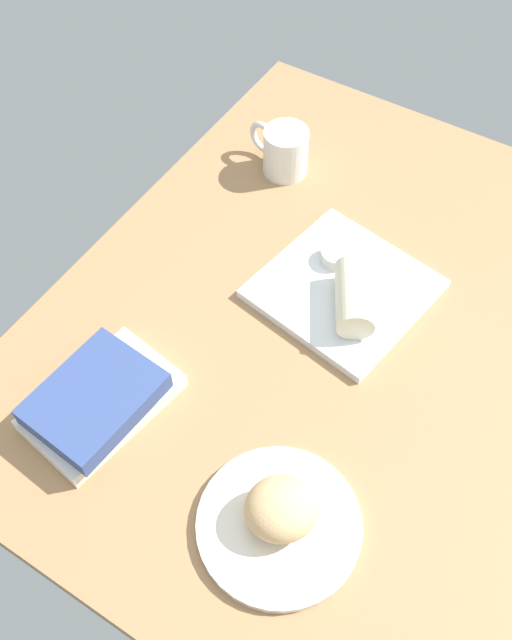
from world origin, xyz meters
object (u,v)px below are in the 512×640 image
(round_plate, at_px, (279,525))
(scone_pastry, at_px, (282,509))
(book_stack, at_px, (98,400))
(square_plate, at_px, (344,289))
(sauce_cup, at_px, (337,255))
(breakfast_wrap, at_px, (353,296))
(coffee_mug, at_px, (284,150))

(round_plate, height_order, scone_pastry, scone_pastry)
(book_stack, bearing_deg, round_plate, -92.27)
(square_plate, relative_size, sauce_cup, 4.75)
(book_stack, bearing_deg, breakfast_wrap, -33.29)
(round_plate, bearing_deg, book_stack, 87.73)
(sauce_cup, bearing_deg, round_plate, -161.20)
(scone_pastry, relative_size, square_plate, 0.39)
(round_plate, height_order, book_stack, book_stack)
(scone_pastry, distance_m, coffee_mug, 0.68)
(coffee_mug, bearing_deg, breakfast_wrap, -131.61)
(breakfast_wrap, relative_size, book_stack, 0.53)
(coffee_mug, bearing_deg, sauce_cup, -129.09)
(square_plate, distance_m, breakfast_wrap, 0.06)
(scone_pastry, relative_size, book_stack, 0.41)
(square_plate, relative_size, book_stack, 1.06)
(scone_pastry, height_order, breakfast_wrap, scone_pastry)
(round_plate, bearing_deg, sauce_cup, 18.80)
(square_plate, relative_size, breakfast_wrap, 2.01)
(scone_pastry, bearing_deg, book_stack, 89.19)
(scone_pastry, relative_size, coffee_mug, 0.75)
(round_plate, distance_m, sauce_cup, 0.46)
(breakfast_wrap, xyz_separation_m, coffee_mug, (0.24, 0.27, 0.00))
(scone_pastry, xyz_separation_m, square_plate, (0.39, 0.11, -0.04))
(book_stack, relative_size, coffee_mug, 1.81)
(coffee_mug, bearing_deg, book_stack, -176.57)
(round_plate, relative_size, square_plate, 0.88)
(round_plate, relative_size, book_stack, 0.93)
(book_stack, xyz_separation_m, coffee_mug, (0.59, 0.04, 0.02))
(square_plate, xyz_separation_m, breakfast_wrap, (-0.03, -0.03, 0.04))
(scone_pastry, relative_size, breakfast_wrap, 0.78)
(square_plate, bearing_deg, scone_pastry, -164.29)
(round_plate, distance_m, coffee_mug, 0.69)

